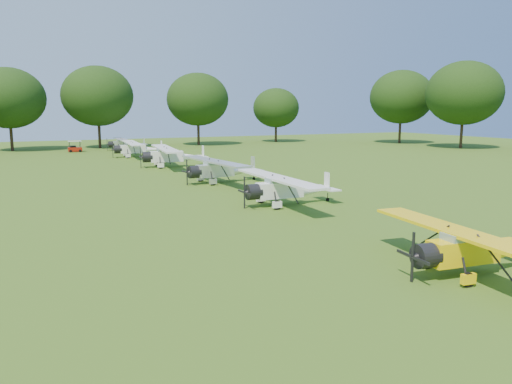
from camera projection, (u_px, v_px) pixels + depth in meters
ground at (280, 212)px, 30.08m from camera, size 160.00×160.00×0.00m
tree_belt at (331, 77)px, 30.43m from camera, size 137.36×130.27×14.52m
aircraft_2 at (473, 246)px, 18.53m from camera, size 5.86×9.32×1.83m
aircraft_3 at (286, 187)px, 32.03m from camera, size 6.39×10.16×2.01m
aircraft_4 at (220, 168)px, 41.89m from camera, size 6.65×10.59×2.08m
aircraft_5 at (172, 155)px, 53.31m from camera, size 7.20×11.45×2.25m
aircraft_6 at (137, 148)px, 64.33m from camera, size 6.66×10.61×2.09m
aircraft_7 at (125, 143)px, 75.38m from camera, size 5.89×9.36×1.85m
golf_cart at (75, 148)px, 72.01m from camera, size 1.89×1.19×1.59m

